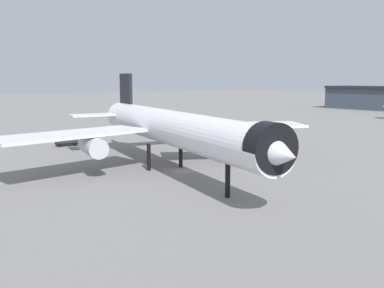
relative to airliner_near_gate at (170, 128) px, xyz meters
name	(u,v)px	position (x,y,z in m)	size (l,w,h in m)	color
ground	(183,171)	(1.21, 1.87, -7.70)	(900.00, 900.00, 0.00)	slate
airliner_near_gate	(170,128)	(0.00, 0.00, 0.00)	(66.31, 59.89, 17.49)	white
service_truck_front	(67,139)	(-40.21, -3.76, -6.11)	(3.37, 5.82, 3.00)	black
traffic_cone_near_nose	(219,141)	(-22.68, 30.50, -7.41)	(0.48, 0.48, 0.59)	#F2600C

